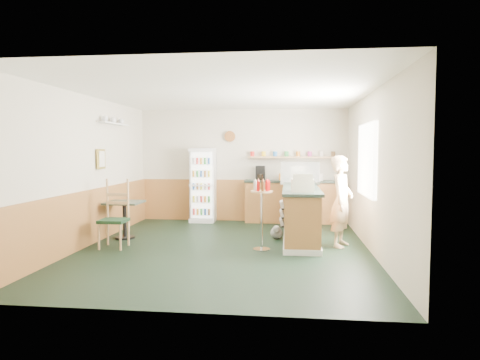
# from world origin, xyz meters

# --- Properties ---
(ground) EXTENTS (6.00, 6.00, 0.00)m
(ground) POSITION_xyz_m (0.00, 0.00, 0.00)
(ground) COLOR black
(ground) RESTS_ON ground
(room_envelope) EXTENTS (5.04, 6.02, 2.72)m
(room_envelope) POSITION_xyz_m (-0.23, 0.73, 1.52)
(room_envelope) COLOR beige
(room_envelope) RESTS_ON ground
(service_counter) EXTENTS (0.68, 3.01, 1.01)m
(service_counter) POSITION_xyz_m (1.35, 1.07, 0.46)
(service_counter) COLOR #A96E36
(service_counter) RESTS_ON ground
(back_counter) EXTENTS (2.24, 0.42, 1.69)m
(back_counter) POSITION_xyz_m (1.19, 2.80, 0.55)
(back_counter) COLOR #A96E36
(back_counter) RESTS_ON ground
(drinks_fridge) EXTENTS (0.58, 0.52, 1.77)m
(drinks_fridge) POSITION_xyz_m (-0.93, 2.74, 0.88)
(drinks_fridge) COLOR silver
(drinks_fridge) RESTS_ON ground
(display_case) EXTENTS (0.81, 0.42, 0.46)m
(display_case) POSITION_xyz_m (1.35, 1.72, 1.24)
(display_case) COLOR silver
(display_case) RESTS_ON service_counter
(cash_register) EXTENTS (0.39, 0.40, 0.21)m
(cash_register) POSITION_xyz_m (1.35, 0.04, 1.12)
(cash_register) COLOR beige
(cash_register) RESTS_ON service_counter
(shopkeeper) EXTENTS (0.55, 0.64, 1.62)m
(shopkeeper) POSITION_xyz_m (2.05, 0.36, 0.81)
(shopkeeper) COLOR tan
(shopkeeper) RESTS_ON ground
(condiment_stand) EXTENTS (0.38, 0.38, 1.20)m
(condiment_stand) POSITION_xyz_m (0.66, -0.05, 0.81)
(condiment_stand) COLOR silver
(condiment_stand) RESTS_ON ground
(newspaper_rack) EXTENTS (0.09, 0.41, 0.49)m
(newspaper_rack) POSITION_xyz_m (0.99, 1.04, 0.48)
(newspaper_rack) COLOR black
(newspaper_rack) RESTS_ON ground
(cafe_table) EXTENTS (0.66, 0.66, 0.72)m
(cafe_table) POSITION_xyz_m (-2.05, 0.61, 0.51)
(cafe_table) COLOR black
(cafe_table) RESTS_ON ground
(cafe_chair) EXTENTS (0.46, 0.46, 1.21)m
(cafe_chair) POSITION_xyz_m (-1.94, -0.08, 0.63)
(cafe_chair) COLOR black
(cafe_chair) RESTS_ON ground
(dog_doorstop) EXTENTS (0.23, 0.30, 0.28)m
(dog_doorstop) POSITION_xyz_m (0.89, 0.89, 0.13)
(dog_doorstop) COLOR gray
(dog_doorstop) RESTS_ON ground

